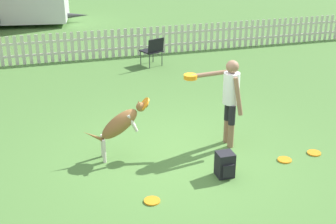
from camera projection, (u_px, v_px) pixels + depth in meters
name	position (u px, v px, depth m)	size (l,w,h in m)	color
ground_plane	(180.00, 157.00, 7.94)	(240.00, 240.00, 0.00)	#4C7A38
handler_person	(228.00, 93.00, 7.99)	(0.91, 0.67, 1.56)	#8C664C
leaping_dog	(120.00, 124.00, 7.69)	(1.12, 0.33, 1.03)	olive
frisbee_near_handler	(228.00, 166.00, 7.62)	(0.23, 0.23, 0.02)	orange
frisbee_near_dog	(152.00, 201.00, 6.70)	(0.23, 0.23, 0.02)	orange
frisbee_midfield	(314.00, 153.00, 8.04)	(0.23, 0.23, 0.02)	orange
frisbee_far_scatter	(285.00, 160.00, 7.82)	(0.23, 0.23, 0.02)	orange
backpack_on_grass	(225.00, 165.00, 7.29)	(0.26, 0.29, 0.40)	black
picket_fence	(113.00, 43.00, 13.29)	(19.44, 0.04, 0.81)	beige
folding_chair_center	(153.00, 49.00, 12.50)	(0.64, 0.65, 0.78)	#333338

